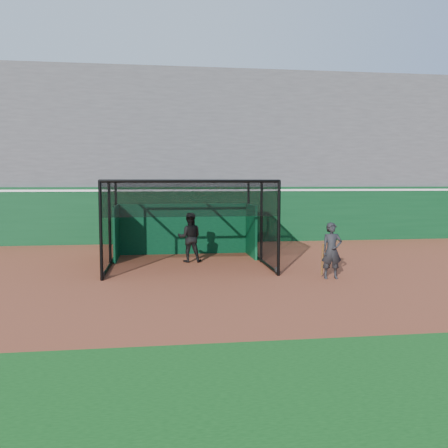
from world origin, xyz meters
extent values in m
plane|color=brown|center=(0.00, 0.00, 0.00)|extent=(120.00, 120.00, 0.00)
cube|color=#0A3718|center=(0.00, 8.50, 1.25)|extent=(50.00, 0.45, 2.50)
cube|color=white|center=(0.00, 8.50, 2.35)|extent=(50.00, 0.50, 0.08)
cube|color=#4C4C4F|center=(0.00, 12.38, 3.88)|extent=(50.00, 7.85, 7.75)
cube|color=#4C4C4F|center=(0.00, 15.80, 8.35)|extent=(50.00, 0.30, 1.20)
cube|color=#064524|center=(-0.58, 5.12, 0.95)|extent=(4.90, 0.10, 1.90)
cylinder|color=black|center=(-3.09, 0.73, 0.11)|extent=(0.08, 0.22, 0.22)
cylinder|color=black|center=(1.93, 0.73, 0.11)|extent=(0.08, 0.22, 0.22)
cylinder|color=black|center=(-3.09, 5.04, 0.11)|extent=(0.08, 0.22, 0.22)
cylinder|color=black|center=(1.93, 5.04, 0.11)|extent=(0.08, 0.22, 0.22)
imported|color=black|center=(-0.47, 3.27, 0.84)|extent=(0.86, 0.69, 1.68)
imported|color=black|center=(3.32, -0.06, 0.79)|extent=(0.60, 0.42, 1.59)
cylinder|color=#593819|center=(3.07, -0.01, 0.55)|extent=(0.15, 0.37, 0.96)
camera|label=1|loc=(-1.47, -12.73, 2.73)|focal=38.00mm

